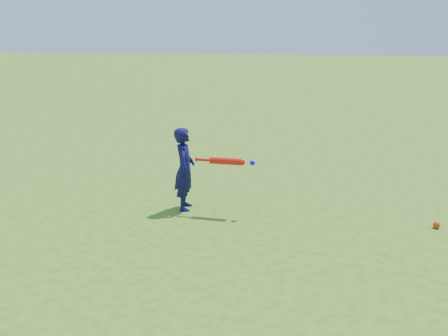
% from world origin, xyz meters
% --- Properties ---
extents(ground, '(80.00, 80.00, 0.00)m').
position_xyz_m(ground, '(0.00, 0.00, 0.00)').
color(ground, '#3D6E1A').
rests_on(ground, ground).
extents(child, '(0.30, 0.41, 1.03)m').
position_xyz_m(child, '(-0.13, 0.37, 0.52)').
color(child, '#0F0D3F').
rests_on(child, ground).
extents(ground_ball_red, '(0.08, 0.08, 0.08)m').
position_xyz_m(ground_ball_red, '(2.84, 0.25, 0.04)').
color(ground_ball_red, red).
rests_on(ground_ball_red, ground).
extents(bat_swing, '(0.73, 0.10, 0.08)m').
position_xyz_m(bat_swing, '(0.44, 0.30, 0.66)').
color(bat_swing, red).
rests_on(bat_swing, ground).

